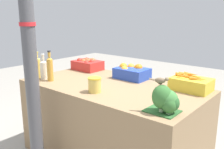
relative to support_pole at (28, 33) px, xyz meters
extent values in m
cube|color=#937551|center=(0.30, 0.66, -0.90)|extent=(1.72, 0.92, 0.77)
cylinder|color=#4C4C51|center=(0.00, 0.00, 0.00)|extent=(0.11, 0.11, 2.57)
cylinder|color=red|center=(0.00, 0.00, 0.07)|extent=(0.13, 0.13, 0.03)
cube|color=red|center=(-0.34, 0.97, -0.46)|extent=(0.33, 0.24, 0.11)
sphere|color=red|center=(-0.43, 1.05, -0.42)|extent=(0.06, 0.06, 0.06)
sphere|color=#BC562D|center=(-0.32, 1.04, -0.41)|extent=(0.07, 0.07, 0.07)
sphere|color=red|center=(-0.43, 0.93, -0.41)|extent=(0.06, 0.06, 0.06)
sphere|color=red|center=(-0.29, 0.91, -0.41)|extent=(0.06, 0.06, 0.06)
sphere|color=#BC562D|center=(-0.33, 0.97, -0.41)|extent=(0.07, 0.07, 0.07)
sphere|color=#BC562D|center=(-0.38, 0.95, -0.42)|extent=(0.07, 0.07, 0.07)
sphere|color=red|center=(-0.43, 0.98, -0.42)|extent=(0.07, 0.07, 0.07)
sphere|color=#BC562D|center=(-0.38, 0.99, -0.41)|extent=(0.06, 0.06, 0.06)
sphere|color=#BC562D|center=(-0.36, 1.04, -0.42)|extent=(0.07, 0.07, 0.07)
sphere|color=red|center=(-0.27, 0.97, -0.41)|extent=(0.06, 0.06, 0.06)
cube|color=#2847B7|center=(0.31, 0.97, -0.46)|extent=(0.33, 0.24, 0.11)
sphere|color=orange|center=(0.20, 0.97, -0.42)|extent=(0.07, 0.07, 0.07)
sphere|color=orange|center=(0.20, 0.97, -0.41)|extent=(0.09, 0.09, 0.09)
sphere|color=orange|center=(0.26, 0.91, -0.42)|extent=(0.08, 0.08, 0.08)
sphere|color=orange|center=(0.25, 1.04, -0.41)|extent=(0.08, 0.08, 0.08)
sphere|color=orange|center=(0.34, 1.03, -0.40)|extent=(0.07, 0.07, 0.07)
sphere|color=orange|center=(0.35, 1.03, -0.40)|extent=(0.08, 0.08, 0.08)
cube|color=gold|center=(0.95, 0.97, -0.46)|extent=(0.33, 0.24, 0.11)
cone|color=orange|center=(1.03, 0.94, -0.39)|extent=(0.14, 0.03, 0.02)
cone|color=orange|center=(0.89, 1.01, -0.38)|extent=(0.16, 0.08, 0.03)
cone|color=orange|center=(0.97, 1.01, -0.40)|extent=(0.15, 0.06, 0.02)
cone|color=orange|center=(0.91, 1.05, -0.39)|extent=(0.13, 0.03, 0.03)
cone|color=orange|center=(0.90, 0.92, -0.38)|extent=(0.12, 0.03, 0.02)
cone|color=orange|center=(0.86, 0.99, -0.39)|extent=(0.13, 0.07, 0.03)
cone|color=orange|center=(1.01, 0.94, -0.39)|extent=(0.13, 0.07, 0.03)
cone|color=orange|center=(0.95, 0.95, -0.39)|extent=(0.16, 0.07, 0.03)
cube|color=#2D602D|center=(1.00, 0.36, -0.51)|extent=(0.22, 0.18, 0.01)
ellipsoid|color=#387033|center=(1.00, 0.34, -0.40)|extent=(0.14, 0.14, 0.16)
cylinder|color=#B2C693|center=(1.00, 0.34, -0.49)|extent=(0.03, 0.03, 0.02)
ellipsoid|color=#2D602D|center=(1.06, 0.37, -0.44)|extent=(0.11, 0.11, 0.12)
cylinder|color=#B2C693|center=(1.06, 0.37, -0.49)|extent=(0.03, 0.03, 0.02)
ellipsoid|color=#387033|center=(1.06, 0.34, -0.44)|extent=(0.10, 0.10, 0.12)
cylinder|color=#B2C693|center=(1.06, 0.34, -0.49)|extent=(0.03, 0.03, 0.02)
ellipsoid|color=#427F3D|center=(1.03, 0.36, -0.42)|extent=(0.14, 0.14, 0.14)
cylinder|color=#B2C693|center=(1.03, 0.36, -0.49)|extent=(0.03, 0.03, 0.02)
cylinder|color=gold|center=(-0.48, 0.37, -0.41)|extent=(0.06, 0.06, 0.20)
cone|color=gold|center=(-0.48, 0.37, -0.30)|extent=(0.06, 0.06, 0.02)
cylinder|color=gold|center=(-0.48, 0.37, -0.27)|extent=(0.03, 0.03, 0.04)
cylinder|color=gold|center=(-0.48, 0.37, -0.25)|extent=(0.03, 0.03, 0.01)
cylinder|color=beige|center=(-0.37, 0.37, -0.42)|extent=(0.07, 0.07, 0.18)
cone|color=beige|center=(-0.37, 0.37, -0.32)|extent=(0.07, 0.07, 0.02)
cylinder|color=beige|center=(-0.37, 0.37, -0.29)|extent=(0.03, 0.03, 0.05)
cylinder|color=silver|center=(-0.37, 0.37, -0.26)|extent=(0.04, 0.04, 0.01)
cylinder|color=gold|center=(-0.26, 0.37, -0.40)|extent=(0.06, 0.06, 0.22)
cone|color=gold|center=(-0.26, 0.37, -0.28)|extent=(0.06, 0.06, 0.02)
cylinder|color=gold|center=(-0.26, 0.37, -0.25)|extent=(0.03, 0.03, 0.05)
cylinder|color=#2D2D33|center=(-0.26, 0.37, -0.21)|extent=(0.03, 0.03, 0.01)
cylinder|color=#DBBC56|center=(0.34, 0.39, -0.45)|extent=(0.11, 0.11, 0.12)
cylinder|color=gold|center=(0.34, 0.39, -0.39)|extent=(0.12, 0.12, 0.01)
cube|color=#4C3D2D|center=(0.98, 0.35, -0.31)|extent=(0.02, 0.02, 0.01)
ellipsoid|color=#7A664C|center=(0.98, 0.35, -0.29)|extent=(0.08, 0.06, 0.04)
sphere|color=#897556|center=(1.02, 0.37, -0.28)|extent=(0.03, 0.03, 0.03)
cone|color=#4C3D28|center=(1.03, 0.37, -0.28)|extent=(0.02, 0.01, 0.01)
cube|color=#7A664C|center=(0.93, 0.33, -0.29)|extent=(0.04, 0.03, 0.01)
camera|label=1|loc=(1.76, -1.09, 0.14)|focal=40.00mm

